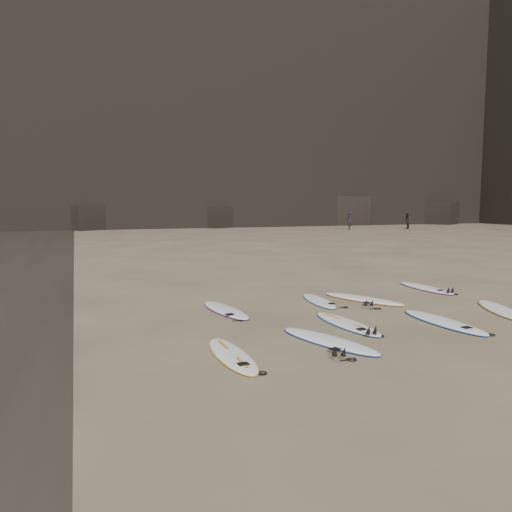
{
  "coord_description": "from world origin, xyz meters",
  "views": [
    {
      "loc": [
        -6.88,
        -9.62,
        2.83
      ],
      "look_at": [
        -2.67,
        1.97,
        1.5
      ],
      "focal_mm": 35.0,
      "sensor_mm": 36.0,
      "label": 1
    }
  ],
  "objects": [
    {
      "name": "headland",
      "position": [
        23.84,
        48.78,
        21.02
      ],
      "size": [
        170.0,
        101.0,
        63.47
      ],
      "color": "black",
      "rests_on": "ground"
    },
    {
      "name": "surfboard_0",
      "position": [
        -4.25,
        -1.1,
        0.04
      ],
      "size": [
        0.58,
        2.37,
        0.09
      ],
      "primitive_type": "ellipsoid",
      "rotation": [
        0.0,
        0.0,
        0.01
      ],
      "color": "white",
      "rests_on": "ground"
    },
    {
      "name": "person_b",
      "position": [
        26.57,
        35.08,
        0.88
      ],
      "size": [
        0.9,
        1.02,
        1.75
      ],
      "primitive_type": "imported",
      "rotation": [
        0.0,
        0.0,
        4.39
      ],
      "color": "black",
      "rests_on": "ground"
    },
    {
      "name": "surfboard_2",
      "position": [
        -1.05,
        0.28,
        0.04
      ],
      "size": [
        0.74,
        2.53,
        0.09
      ],
      "primitive_type": "ellipsoid",
      "rotation": [
        0.0,
        0.0,
        0.06
      ],
      "color": "white",
      "rests_on": "ground"
    },
    {
      "name": "surfboard_8",
      "position": [
        3.85,
        3.63,
        0.05
      ],
      "size": [
        0.63,
        2.55,
        0.09
      ],
      "primitive_type": "ellipsoid",
      "rotation": [
        0.0,
        0.0,
        0.01
      ],
      "color": "white",
      "rests_on": "ground"
    },
    {
      "name": "surfboard_1",
      "position": [
        -2.13,
        -0.86,
        0.05
      ],
      "size": [
        1.42,
        2.65,
        0.09
      ],
      "primitive_type": "ellipsoid",
      "rotation": [
        0.0,
        0.0,
        0.33
      ],
      "color": "white",
      "rests_on": "ground"
    },
    {
      "name": "surfboard_3",
      "position": [
        1.17,
        -0.35,
        0.05
      ],
      "size": [
        0.68,
        2.7,
        0.1
      ],
      "primitive_type": "ellipsoid",
      "rotation": [
        0.0,
        0.0,
        0.01
      ],
      "color": "white",
      "rests_on": "ground"
    },
    {
      "name": "surfboard_6",
      "position": [
        -0.42,
        2.91,
        0.04
      ],
      "size": [
        0.8,
        2.29,
        0.08
      ],
      "primitive_type": "ellipsoid",
      "rotation": [
        0.0,
        0.0,
        -0.12
      ],
      "color": "white",
      "rests_on": "ground"
    },
    {
      "name": "surfboard_4",
      "position": [
        3.49,
        0.2,
        0.05
      ],
      "size": [
        1.59,
        2.6,
        0.09
      ],
      "primitive_type": "ellipsoid",
      "rotation": [
        0.0,
        0.0,
        -0.41
      ],
      "color": "white",
      "rests_on": "ground"
    },
    {
      "name": "surfboard_5",
      "position": [
        -3.27,
        2.64,
        0.04
      ],
      "size": [
        0.93,
        2.55,
        0.09
      ],
      "primitive_type": "ellipsoid",
      "rotation": [
        0.0,
        0.0,
        0.14
      ],
      "color": "white",
      "rests_on": "ground"
    },
    {
      "name": "person_a",
      "position": [
        19.98,
        35.95,
        0.95
      ],
      "size": [
        0.77,
        0.83,
        1.9
      ],
      "primitive_type": "imported",
      "rotation": [
        0.0,
        0.0,
        4.11
      ],
      "color": "black",
      "rests_on": "ground"
    },
    {
      "name": "ground",
      "position": [
        0.0,
        0.0,
        0.0
      ],
      "size": [
        240.0,
        240.0,
        0.0
      ],
      "primitive_type": "plane",
      "color": "#897559",
      "rests_on": "ground"
    },
    {
      "name": "surfboard_7",
      "position": [
        0.9,
        2.71,
        0.05
      ],
      "size": [
        1.7,
        2.7,
        0.1
      ],
      "primitive_type": "ellipsoid",
      "rotation": [
        0.0,
        0.0,
        0.43
      ],
      "color": "white",
      "rests_on": "ground"
    }
  ]
}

